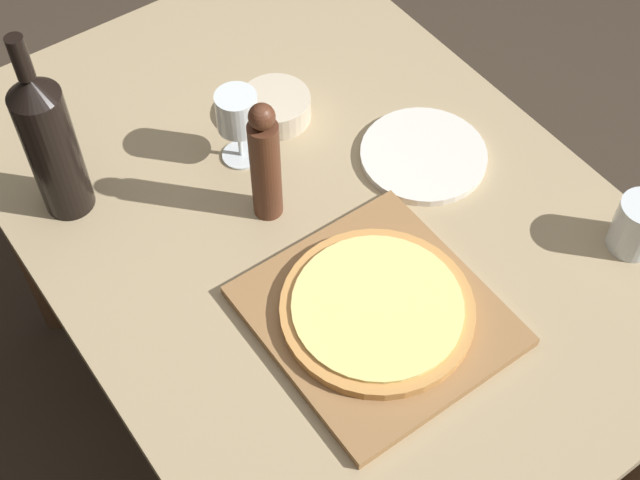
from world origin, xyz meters
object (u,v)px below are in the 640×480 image
at_px(pizza, 377,309).
at_px(wine_bottle, 50,143).
at_px(pepper_mill, 265,164).
at_px(wine_glass, 237,115).
at_px(small_bowl, 276,107).

xyz_separation_m(pizza, wine_bottle, (-0.29, 0.50, 0.12)).
bearing_deg(wine_bottle, pizza, -60.16).
distance_m(pizza, pepper_mill, 0.30).
distance_m(pepper_mill, wine_glass, 0.14).
relative_size(wine_glass, small_bowl, 1.14).
relative_size(pizza, small_bowl, 2.33).
height_order(pizza, wine_bottle, wine_bottle).
relative_size(pepper_mill, wine_glass, 1.66).
relative_size(pizza, pepper_mill, 1.23).
height_order(pepper_mill, wine_glass, pepper_mill).
distance_m(pizza, wine_bottle, 0.59).
bearing_deg(pepper_mill, wine_glass, 77.51).
bearing_deg(wine_bottle, pepper_mill, -38.41).
bearing_deg(pepper_mill, pizza, -86.88).
xyz_separation_m(wine_glass, small_bowl, (0.11, 0.05, -0.08)).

